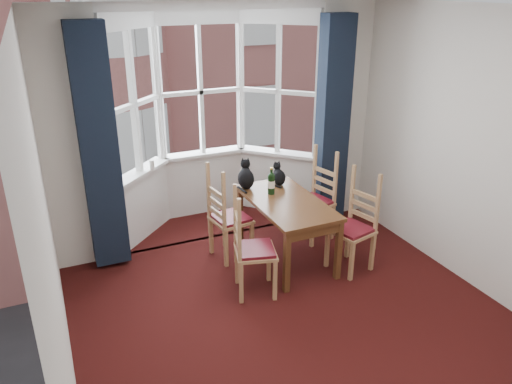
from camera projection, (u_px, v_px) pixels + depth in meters
floor at (311, 339)px, 4.50m from camera, size 4.50×4.50×0.00m
ceiling at (329, 9)px, 3.41m from camera, size 4.50×4.50×0.00m
wall_left at (50, 246)px, 3.21m from camera, size 0.00×4.50×4.50m
wall_right at (503, 163)px, 4.70m from camera, size 0.00×4.50×4.50m
wall_back_pier_left at (74, 144)px, 5.24m from camera, size 0.70×0.12×2.80m
wall_back_pier_right at (341, 114)px, 6.47m from camera, size 0.70×0.12×2.80m
bay_window at (208, 118)px, 6.28m from camera, size 2.76×0.94×2.80m
curtain_left at (99, 151)px, 5.19m from camera, size 0.38×0.22×2.60m
curtain_right at (333, 122)px, 6.25m from camera, size 0.38×0.22×2.60m
dining_table at (286, 208)px, 5.59m from camera, size 0.73×1.34×0.73m
chair_left_near at (246, 252)px, 5.01m from camera, size 0.50×0.51×0.92m
chair_left_far at (224, 221)px, 5.65m from camera, size 0.46×0.47×0.92m
chair_right_near at (357, 228)px, 5.49m from camera, size 0.49×0.51×0.92m
chair_right_far at (318, 201)px, 6.18m from camera, size 0.49×0.50×0.92m
cat_left at (246, 177)px, 5.85m from camera, size 0.25×0.30×0.36m
cat_right at (279, 176)px, 5.96m from camera, size 0.16×0.22×0.29m
wine_bottle at (271, 182)px, 5.68m from camera, size 0.08×0.08×0.32m
candle_tall at (152, 165)px, 6.04m from camera, size 0.06×0.06×0.12m
street at (73, 125)px, 34.02m from camera, size 80.00×80.00×0.00m
tenement_building at (92, 30)px, 15.70m from camera, size 18.40×7.80×15.20m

